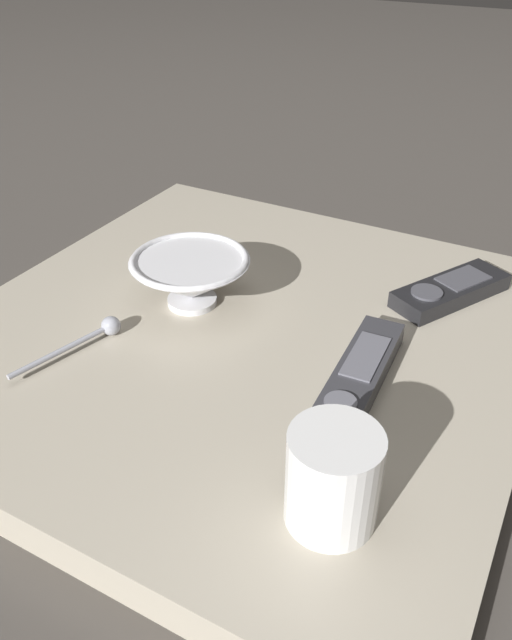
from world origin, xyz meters
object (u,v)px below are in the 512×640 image
Objects in this scene: cereal_bowl at (191,277)px; coffee_mug at (333,478)px; tv_remote_near at (450,290)px; tv_remote_far at (357,379)px; teaspoon at (97,333)px.

coffee_mug reaches higher than cereal_bowl.
coffee_mug is at bearing -179.90° from tv_remote_near.
tv_remote_near is 0.22m from tv_remote_far.
coffee_mug reaches higher than tv_remote_far.
cereal_bowl is at bearing 120.77° from tv_remote_near.
tv_remote_far is at bearing -103.60° from cereal_bowl.
tv_remote_far is (-0.22, 0.04, 0.00)m from tv_remote_near.
teaspoon is 0.29m from tv_remote_far.
tv_remote_near is at bearing 0.10° from coffee_mug.
teaspoon is at bearing 157.22° from cereal_bowl.
tv_remote_far is (0.06, -0.28, 0.00)m from teaspoon.
cereal_bowl reaches higher than tv_remote_far.
teaspoon is (0.10, 0.32, -0.03)m from coffee_mug.
tv_remote_near is (0.16, -0.27, -0.03)m from cereal_bowl.
tv_remote_near is (0.28, -0.32, -0.00)m from teaspoon.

